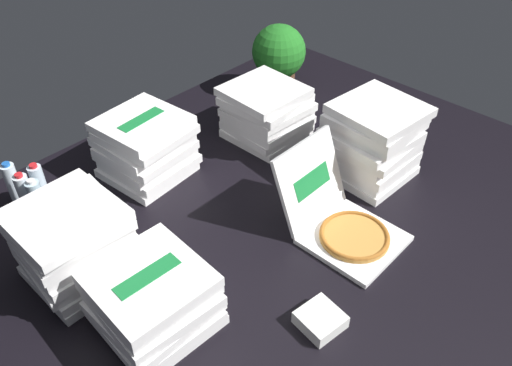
% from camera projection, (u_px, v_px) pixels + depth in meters
% --- Properties ---
extents(ground_plane, '(3.20, 2.40, 0.02)m').
position_uv_depth(ground_plane, '(264.00, 222.00, 2.42)').
color(ground_plane, black).
extents(open_pizza_box, '(0.38, 0.53, 0.38)m').
position_uv_depth(open_pizza_box, '(341.00, 221.00, 2.30)').
color(open_pizza_box, white).
rests_on(open_pizza_box, ground_plane).
extents(pizza_stack_center_near, '(0.44, 0.44, 0.31)m').
position_uv_depth(pizza_stack_center_near, '(145.00, 147.00, 2.60)').
color(pizza_stack_center_near, white).
rests_on(pizza_stack_center_near, ground_plane).
extents(pizza_stack_right_mid, '(0.42, 0.43, 0.27)m').
position_uv_depth(pizza_stack_right_mid, '(153.00, 301.00, 1.89)').
color(pizza_stack_right_mid, white).
rests_on(pizza_stack_right_mid, ground_plane).
extents(pizza_stack_center_far, '(0.43, 0.42, 0.36)m').
position_uv_depth(pizza_stack_center_far, '(74.00, 243.00, 2.05)').
color(pizza_stack_center_far, white).
rests_on(pizza_stack_center_far, ground_plane).
extents(pizza_stack_right_near, '(0.44, 0.44, 0.40)m').
position_uv_depth(pizza_stack_right_near, '(372.00, 141.00, 2.57)').
color(pizza_stack_right_near, white).
rests_on(pizza_stack_right_near, ground_plane).
extents(pizza_stack_left_near, '(0.42, 0.42, 0.31)m').
position_uv_depth(pizza_stack_left_near, '(267.00, 113.00, 2.86)').
color(pizza_stack_left_near, white).
rests_on(pizza_stack_left_near, ground_plane).
extents(water_bottle_0, '(0.06, 0.06, 0.23)m').
position_uv_depth(water_bottle_0, '(40.00, 185.00, 2.44)').
color(water_bottle_0, silver).
rests_on(water_bottle_0, ground_plane).
extents(water_bottle_1, '(0.06, 0.06, 0.23)m').
position_uv_depth(water_bottle_1, '(26.00, 194.00, 2.39)').
color(water_bottle_1, white).
rests_on(water_bottle_1, ground_plane).
extents(water_bottle_2, '(0.06, 0.06, 0.23)m').
position_uv_depth(water_bottle_2, '(13.00, 183.00, 2.45)').
color(water_bottle_2, white).
rests_on(water_bottle_2, ground_plane).
extents(water_bottle_3, '(0.06, 0.06, 0.23)m').
position_uv_depth(water_bottle_3, '(38.00, 200.00, 2.35)').
color(water_bottle_3, silver).
rests_on(water_bottle_3, ground_plane).
extents(potted_plant, '(0.33, 0.33, 0.44)m').
position_uv_depth(potted_plant, '(279.00, 56.00, 3.21)').
color(potted_plant, '#513323').
rests_on(potted_plant, ground_plane).
extents(napkin_pile, '(0.18, 0.18, 0.06)m').
position_uv_depth(napkin_pile, '(320.00, 320.00, 1.95)').
color(napkin_pile, white).
rests_on(napkin_pile, ground_plane).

